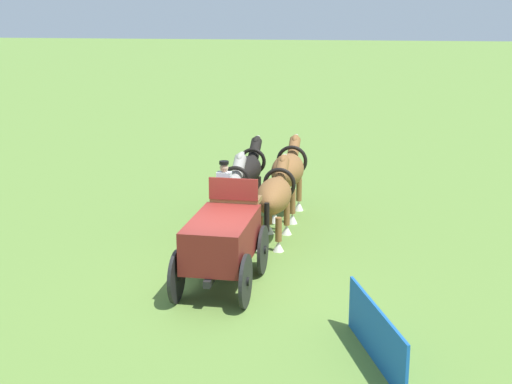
{
  "coord_description": "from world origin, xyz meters",
  "views": [
    {
      "loc": [
        -16.26,
        -3.04,
        6.65
      ],
      "look_at": [
        4.42,
        -0.21,
        1.2
      ],
      "focal_mm": 51.98,
      "sensor_mm": 36.0,
      "label": 1
    }
  ],
  "objects": [
    {
      "name": "draft_horse_lead_off",
      "position": [
        6.24,
        -0.98,
        1.44
      ],
      "size": [
        3.17,
        1.1,
        2.32
      ],
      "color": "brown",
      "rests_on": "ground"
    },
    {
      "name": "draft_horse_rear_off",
      "position": [
        3.65,
        -0.84,
        1.31
      ],
      "size": [
        3.22,
        1.06,
        2.17
      ],
      "color": "brown",
      "rests_on": "ground"
    },
    {
      "name": "draft_horse_lead_near",
      "position": [
        6.33,
        0.32,
        1.35
      ],
      "size": [
        3.21,
        0.98,
        2.22
      ],
      "color": "black",
      "rests_on": "ground"
    },
    {
      "name": "show_wagon",
      "position": [
        0.15,
        -0.0,
        1.16
      ],
      "size": [
        5.67,
        1.88,
        2.71
      ],
      "color": "maroon",
      "rests_on": "ground"
    },
    {
      "name": "sponsor_banner",
      "position": [
        -3.3,
        -3.54,
        0.55
      ],
      "size": [
        3.07,
        1.03,
        1.1
      ],
      "primitive_type": "cube",
      "rotation": [
        0.0,
        0.0,
        0.31
      ],
      "color": "#1959B2",
      "rests_on": "ground"
    },
    {
      "name": "draft_horse_rear_near",
      "position": [
        3.73,
        0.46,
        1.33
      ],
      "size": [
        3.19,
        1.01,
        2.19
      ],
      "color": "#9E998E",
      "rests_on": "ground"
    },
    {
      "name": "ground_plane",
      "position": [
        0.0,
        0.0,
        0.0
      ],
      "size": [
        220.0,
        220.0,
        0.0
      ],
      "primitive_type": "plane",
      "color": "olive"
    }
  ]
}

